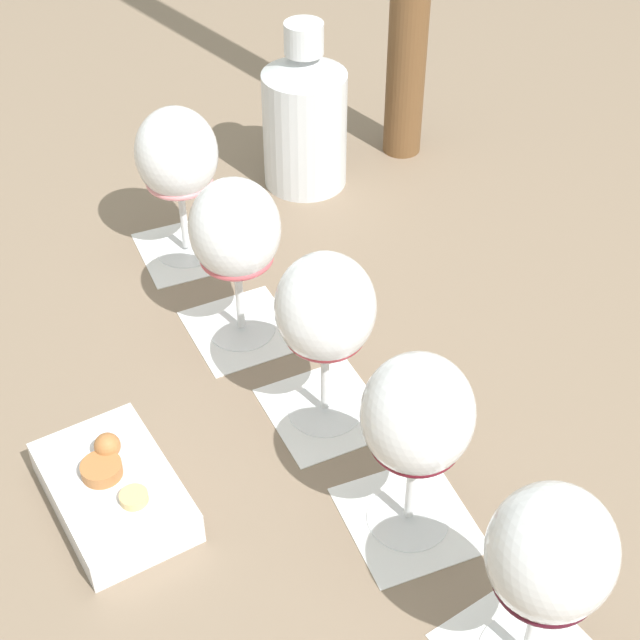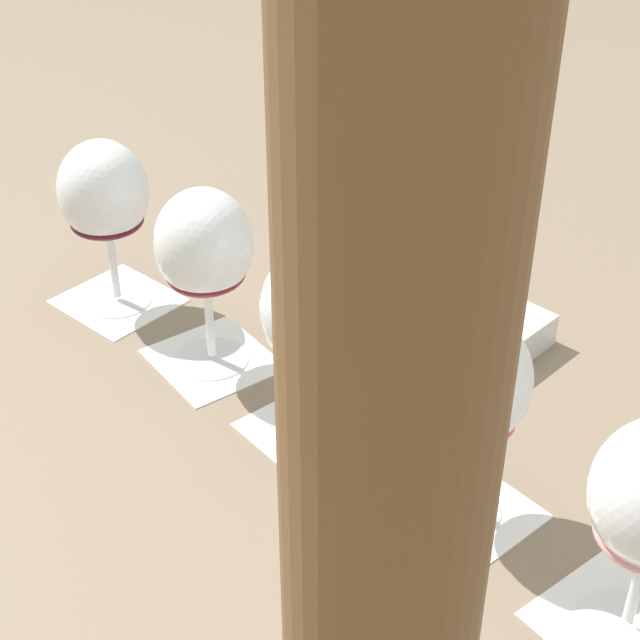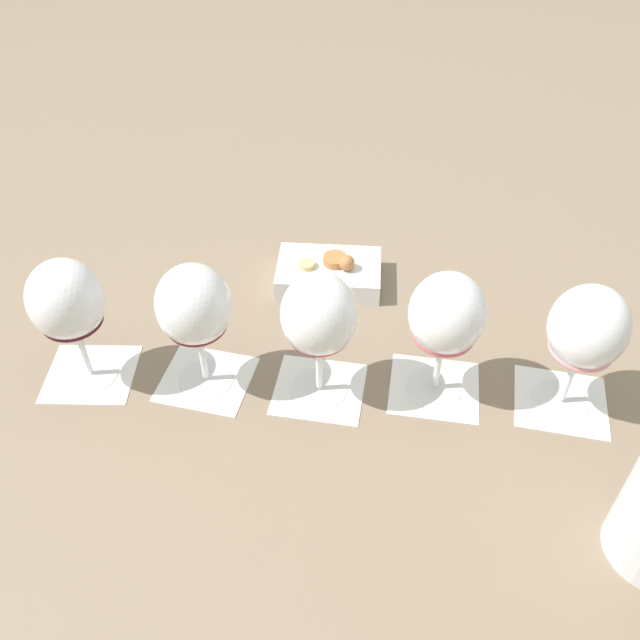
# 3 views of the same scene
# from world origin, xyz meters

# --- Properties ---
(ground_plane) EXTENTS (8.00, 8.00, 0.00)m
(ground_plane) POSITION_xyz_m (0.00, 0.00, 0.00)
(ground_plane) COLOR #7F6B56
(tasting_card_0) EXTENTS (0.15, 0.14, 0.00)m
(tasting_card_0) POSITION_xyz_m (-0.29, 0.09, 0.00)
(tasting_card_0) COLOR white
(tasting_card_0) RESTS_ON ground_plane
(tasting_card_1) EXTENTS (0.14, 0.14, 0.00)m
(tasting_card_1) POSITION_xyz_m (-0.14, 0.04, 0.00)
(tasting_card_1) COLOR white
(tasting_card_1) RESTS_ON ground_plane
(tasting_card_2) EXTENTS (0.14, 0.14, 0.00)m
(tasting_card_2) POSITION_xyz_m (0.00, 0.01, 0.00)
(tasting_card_2) COLOR white
(tasting_card_2) RESTS_ON ground_plane
(tasting_card_3) EXTENTS (0.15, 0.14, 0.00)m
(tasting_card_3) POSITION_xyz_m (0.14, -0.04, 0.00)
(tasting_card_3) COLOR white
(tasting_card_3) RESTS_ON ground_plane
(tasting_card_4) EXTENTS (0.13, 0.13, 0.00)m
(tasting_card_4) POSITION_xyz_m (0.29, -0.08, 0.00)
(tasting_card_4) COLOR white
(tasting_card_4) RESTS_ON ground_plane
(wine_glass_0) EXTENTS (0.09, 0.09, 0.18)m
(wine_glass_0) POSITION_xyz_m (-0.29, 0.09, 0.12)
(wine_glass_0) COLOR white
(wine_glass_0) RESTS_ON tasting_card_0
(wine_glass_1) EXTENTS (0.09, 0.09, 0.18)m
(wine_glass_1) POSITION_xyz_m (-0.14, 0.04, 0.12)
(wine_glass_1) COLOR white
(wine_glass_1) RESTS_ON tasting_card_1
(wine_glass_2) EXTENTS (0.09, 0.09, 0.18)m
(wine_glass_2) POSITION_xyz_m (0.00, 0.01, 0.12)
(wine_glass_2) COLOR white
(wine_glass_2) RESTS_ON tasting_card_2
(wine_glass_3) EXTENTS (0.09, 0.09, 0.18)m
(wine_glass_3) POSITION_xyz_m (0.14, -0.04, 0.12)
(wine_glass_3) COLOR white
(wine_glass_3) RESTS_ON tasting_card_3
(wine_glass_4) EXTENTS (0.09, 0.09, 0.18)m
(wine_glass_4) POSITION_xyz_m (0.29, -0.08, 0.12)
(wine_glass_4) COLOR white
(wine_glass_4) RESTS_ON tasting_card_4
(snack_dish) EXTENTS (0.17, 0.14, 0.06)m
(snack_dish) POSITION_xyz_m (-0.06, -0.20, 0.02)
(snack_dish) COLOR silver
(snack_dish) RESTS_ON ground_plane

